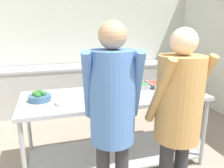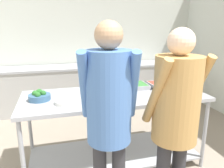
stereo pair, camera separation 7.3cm
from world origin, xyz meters
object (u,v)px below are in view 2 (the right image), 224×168
at_px(broccoli_bowl, 39,96).
at_px(guest_serving_left, 176,109).
at_px(sauce_pan, 102,92).
at_px(serving_tray_vegetables, 164,84).
at_px(guest_serving_right, 109,107).
at_px(plate_stack, 68,101).
at_px(serving_tray_roast, 132,86).

xyz_separation_m(broccoli_bowl, guest_serving_left, (1.10, -0.91, 0.09)).
xyz_separation_m(sauce_pan, serving_tray_vegetables, (0.89, 0.19, -0.03)).
bearing_deg(serving_tray_vegetables, guest_serving_right, -135.98).
height_order(plate_stack, sauce_pan, sauce_pan).
relative_size(broccoli_bowl, plate_stack, 0.85).
bearing_deg(broccoli_bowl, sauce_pan, -3.68).
xyz_separation_m(serving_tray_roast, guest_serving_left, (-0.03, -1.09, 0.10)).
bearing_deg(plate_stack, guest_serving_left, -42.17).
relative_size(serving_tray_roast, guest_serving_left, 0.24).
bearing_deg(serving_tray_vegetables, sauce_pan, -167.78).
height_order(plate_stack, guest_serving_left, guest_serving_left).
bearing_deg(serving_tray_vegetables, serving_tray_roast, 175.33).
height_order(serving_tray_roast, serving_tray_vegetables, same).
bearing_deg(serving_tray_vegetables, broccoli_bowl, -174.58).
distance_m(plate_stack, guest_serving_left, 1.10).
xyz_separation_m(broccoli_bowl, sauce_pan, (0.68, -0.04, 0.01)).
height_order(sauce_pan, guest_serving_right, guest_serving_right).
distance_m(plate_stack, serving_tray_vegetables, 1.32).
bearing_deg(broccoli_bowl, serving_tray_roast, 9.34).
distance_m(plate_stack, serving_tray_roast, 0.91).
relative_size(serving_tray_roast, serving_tray_vegetables, 0.93).
height_order(sauce_pan, serving_tray_vegetables, sauce_pan).
relative_size(plate_stack, guest_serving_left, 0.17).
xyz_separation_m(serving_tray_vegetables, guest_serving_right, (-1.01, -0.97, 0.14)).
relative_size(broccoli_bowl, guest_serving_right, 0.14).
bearing_deg(guest_serving_left, sauce_pan, 115.90).
height_order(serving_tray_vegetables, guest_serving_left, guest_serving_left).
xyz_separation_m(plate_stack, sauce_pan, (0.39, 0.13, 0.04)).
bearing_deg(guest_serving_right, plate_stack, 112.99).
bearing_deg(serving_tray_vegetables, guest_serving_left, -114.05).
height_order(broccoli_bowl, serving_tray_roast, broccoli_bowl).
distance_m(broccoli_bowl, serving_tray_vegetables, 1.58).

